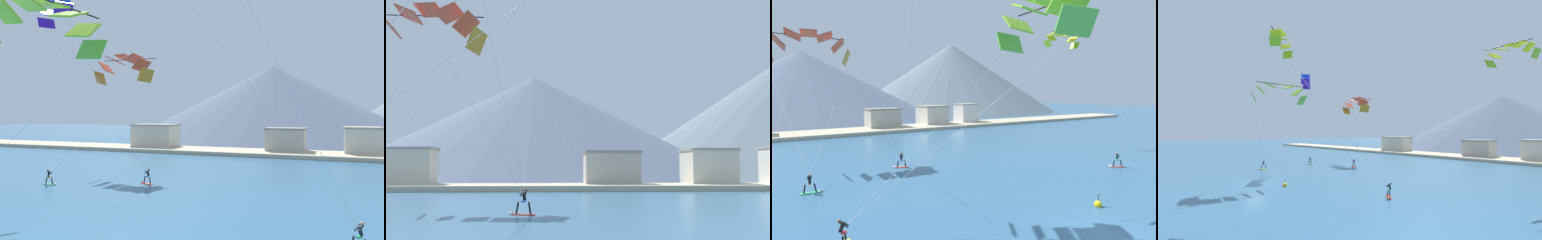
{
  "view_description": "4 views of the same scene",
  "coord_description": "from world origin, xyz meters",
  "views": [
    {
      "loc": [
        15.45,
        -14.1,
        7.56
      ],
      "look_at": [
        3.66,
        15.6,
        7.01
      ],
      "focal_mm": 35.0,
      "sensor_mm": 36.0,
      "label": 1
    },
    {
      "loc": [
        -2.38,
        -12.05,
        3.05
      ],
      "look_at": [
        -0.5,
        19.8,
        5.76
      ],
      "focal_mm": 50.0,
      "sensor_mm": 36.0,
      "label": 2
    },
    {
      "loc": [
        -16.0,
        -9.83,
        8.14
      ],
      "look_at": [
        1.88,
        17.21,
        5.33
      ],
      "focal_mm": 28.0,
      "sensor_mm": 36.0,
      "label": 3
    },
    {
      "loc": [
        34.66,
        -13.42,
        7.08
      ],
      "look_at": [
        0.5,
        16.57,
        9.15
      ],
      "focal_mm": 24.0,
      "sensor_mm": 36.0,
      "label": 4
    }
  ],
  "objects": [
    {
      "name": "kitesurfer_near_trail",
      "position": [
        16.3,
        8.28,
        0.49
      ],
      "size": [
        1.65,
        1.33,
        1.7
      ],
      "color": "#E54C33",
      "rests_on": "ground"
    },
    {
      "name": "shore_building_harbour_front",
      "position": [
        6.04,
        57.2,
        2.47
      ],
      "size": [
        7.21,
        5.71,
        4.92
      ],
      "color": "#B7AD9E",
      "rests_on": "ground"
    },
    {
      "name": "kitesurfer_mid_center",
      "position": [
        -13.12,
        17.14,
        0.48
      ],
      "size": [
        1.76,
        0.57,
        1.7
      ],
      "color": "#33B266",
      "rests_on": "ground"
    },
    {
      "name": "parafoil_kite_near_lead",
      "position": [
        -1.12,
        3.83,
        13.15
      ],
      "size": [
        13.36,
        8.14,
        13.17
      ],
      "color": "#62BF3F"
    },
    {
      "name": "mountain_peak_west_ridge",
      "position": [
        62.05,
        119.97,
        16.38
      ],
      "size": [
        99.99,
        99.99,
        32.77
      ],
      "color": "slate",
      "rests_on": "ground"
    },
    {
      "name": "ground_plane",
      "position": [
        0.0,
        0.0,
        0.0
      ],
      "size": [
        400.0,
        400.0,
        0.0
      ],
      "primitive_type": "plane",
      "color": "#336084"
    },
    {
      "name": "kitesurfer_far_left",
      "position": [
        -3.97,
        21.37,
        0.51
      ],
      "size": [
        1.78,
        0.83,
        1.72
      ],
      "color": "#E54C33",
      "rests_on": "ground"
    },
    {
      "name": "shore_building_quay_west",
      "position": [
        29.36,
        57.69,
        2.79
      ],
      "size": [
        5.44,
        5.05,
        5.56
      ],
      "color": "silver",
      "rests_on": "ground"
    },
    {
      "name": "mountain_peak_central_summit",
      "position": [
        -5.19,
        108.54,
        11.49
      ],
      "size": [
        91.07,
        91.07,
        22.97
      ],
      "color": "slate",
      "rests_on": "ground"
    },
    {
      "name": "parafoil_kite_distant_high_outer",
      "position": [
        24.23,
        22.38,
        17.08
      ],
      "size": [
        6.23,
        2.8,
        2.45
      ],
      "color": "#83BD20"
    },
    {
      "name": "race_marker_buoy",
      "position": [
        3.78,
        2.4,
        0.16
      ],
      "size": [
        0.56,
        0.56,
        1.02
      ],
      "color": "yellow",
      "rests_on": "ground"
    },
    {
      "name": "parafoil_kite_mid_center",
      "position": [
        -11.58,
        29.13,
        13.9
      ],
      "size": [
        8.91,
        13.42,
        14.14
      ],
      "color": "#C07A1C"
    },
    {
      "name": "shore_building_quay_east",
      "position": [
        19.16,
        58.12,
        2.63
      ],
      "size": [
        6.26,
        7.25,
        5.25
      ],
      "color": "beige",
      "rests_on": "ground"
    },
    {
      "name": "shoreline_strip",
      "position": [
        0.0,
        54.42,
        0.35
      ],
      "size": [
        180.0,
        10.0,
        0.7
      ],
      "primitive_type": "cube",
      "color": "#BCAD8E",
      "rests_on": "ground"
    }
  ]
}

